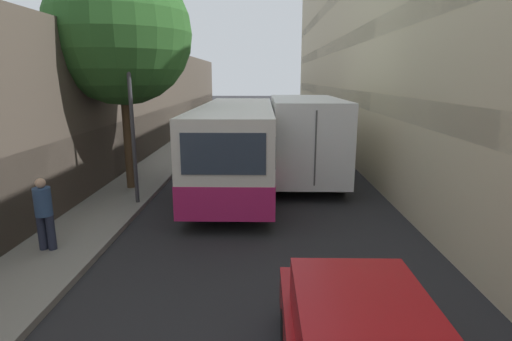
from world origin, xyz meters
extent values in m
plane|color=#232326|center=(0.00, 15.00, 0.00)|extent=(150.00, 150.00, 0.00)
cube|color=gray|center=(-4.58, 15.00, 0.07)|extent=(2.01, 60.00, 0.14)
cube|color=#51473D|center=(-6.78, 15.00, 2.78)|extent=(2.40, 60.00, 5.55)
cube|color=black|center=(-6.12, 15.00, 1.11)|extent=(1.08, 60.00, 2.22)
cube|color=beige|center=(5.37, 15.00, 6.04)|extent=(2.40, 60.00, 12.09)
cube|color=#333D47|center=(4.71, 15.00, 3.02)|extent=(1.08, 60.00, 0.70)
cube|color=#333D47|center=(4.71, 15.00, 5.68)|extent=(1.08, 60.00, 0.70)
cube|color=#9E0F14|center=(1.25, 4.12, 1.15)|extent=(1.55, 2.41, 0.58)
cylinder|color=black|center=(0.44, 5.32, 0.30)|extent=(0.16, 0.60, 0.60)
cylinder|color=black|center=(2.06, 5.32, 0.30)|extent=(0.16, 0.60, 0.60)
cube|color=silver|center=(-0.87, 14.37, 1.70)|extent=(2.50, 9.79, 2.54)
cube|color=#B21E5B|center=(-0.87, 14.37, 0.87)|extent=(2.53, 9.81, 0.89)
cube|color=#2D3847|center=(-0.87, 14.37, 2.08)|extent=(2.54, 9.00, 0.81)
cube|color=#2D3847|center=(-0.87, 9.47, 2.14)|extent=(2.05, 0.04, 1.02)
cylinder|color=black|center=(-1.97, 17.41, 0.50)|extent=(0.24, 1.00, 1.00)
cylinder|color=black|center=(0.23, 17.41, 0.50)|extent=(0.24, 1.00, 1.00)
cylinder|color=black|center=(-1.97, 11.34, 0.50)|extent=(0.24, 1.00, 1.00)
cylinder|color=black|center=(0.23, 11.34, 0.50)|extent=(0.24, 1.00, 1.00)
cube|color=silver|center=(1.69, 19.51, 1.42)|extent=(2.39, 2.36, 2.02)
cube|color=silver|center=(1.69, 15.28, 1.79)|extent=(2.49, 6.08, 2.76)
cube|color=#4C4C4C|center=(1.69, 12.24, 1.79)|extent=(0.05, 0.02, 2.34)
cylinder|color=black|center=(0.57, 19.51, 0.48)|extent=(0.22, 0.96, 0.96)
cylinder|color=black|center=(2.81, 19.51, 0.48)|extent=(0.22, 0.96, 0.96)
cylinder|color=black|center=(0.57, 13.61, 0.48)|extent=(0.22, 0.96, 0.96)
cylinder|color=black|center=(2.81, 13.61, 0.48)|extent=(0.22, 0.96, 0.96)
cube|color=silver|center=(-2.29, 25.16, 1.04)|extent=(1.92, 4.38, 1.57)
cube|color=#2D3847|center=(-2.29, 27.02, 1.31)|extent=(1.54, 0.04, 0.55)
cylinder|color=black|center=(-3.15, 26.43, 0.32)|extent=(0.16, 0.64, 0.64)
cylinder|color=black|center=(-1.42, 26.43, 0.32)|extent=(0.16, 0.64, 0.64)
cylinder|color=black|center=(-3.15, 23.89, 0.32)|extent=(0.16, 0.64, 0.64)
cylinder|color=black|center=(-1.42, 23.89, 0.32)|extent=(0.16, 0.64, 0.64)
cylinder|color=#23283D|center=(-4.86, 8.41, 0.54)|extent=(0.18, 0.18, 0.80)
cylinder|color=#23283D|center=(-4.66, 8.41, 0.54)|extent=(0.18, 0.18, 0.80)
cylinder|color=navy|center=(-4.76, 8.41, 1.26)|extent=(0.37, 0.37, 0.63)
sphere|color=tan|center=(-4.76, 8.41, 1.69)|extent=(0.22, 0.22, 0.22)
cylinder|color=#38383D|center=(-3.82, 11.93, 3.89)|extent=(0.12, 0.12, 7.49)
cylinder|color=#4C3823|center=(-4.58, 13.64, 1.93)|extent=(0.28, 0.28, 3.56)
sphere|color=#285623|center=(-4.58, 13.64, 5.33)|extent=(4.64, 4.64, 4.64)
camera|label=1|loc=(0.08, 0.12, 3.92)|focal=28.00mm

